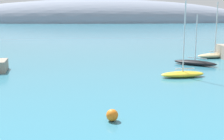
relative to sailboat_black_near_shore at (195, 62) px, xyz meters
The scene contains 5 objects.
distant_ridge 219.10m from the sailboat_black_near_shore, 94.64° to the left, with size 266.24×65.66×38.47m, color gray.
sailboat_black_near_shore is the anchor object (origin of this frame).
sailboat_yellow_mid_mooring 9.69m from the sailboat_black_near_shore, 115.65° to the right, with size 5.85×2.88×9.33m.
sailboat_sand_end_of_line 9.66m from the sailboat_black_near_shore, 52.56° to the left, with size 7.30×4.19×9.80m.
mooring_buoy_orange 27.74m from the sailboat_black_near_shore, 119.18° to the right, with size 0.90×0.90×0.90m, color orange.
Camera 1 is at (-1.20, -8.23, 7.87)m, focal length 49.20 mm.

